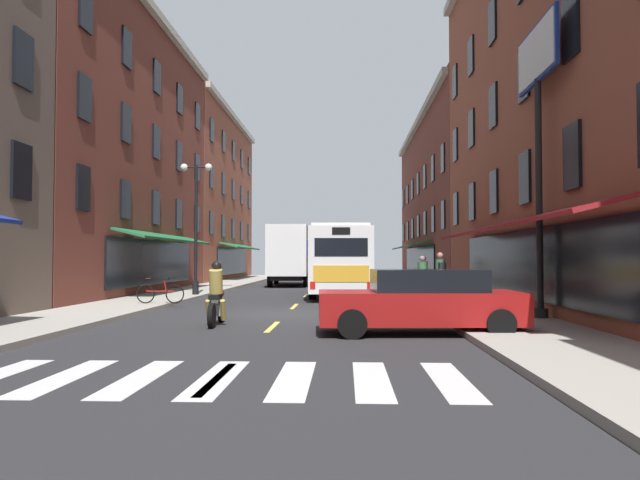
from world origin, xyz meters
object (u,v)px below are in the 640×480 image
object	(u,v)px
bicycle_near	(160,293)
sedan_near	(302,271)
sedan_mid	(421,301)
street_lamp_twin	(196,222)
pedestrian_near	(440,275)
pedestrian_far	(424,273)
box_truck	(290,255)
motorcycle_rider	(217,298)
pedestrian_mid	(422,276)
billboard_sign	(538,91)
transit_bus	(339,260)

from	to	relation	value
bicycle_near	sedan_near	bearing A→B (deg)	84.43
sedan_mid	street_lamp_twin	xyz separation A→B (m)	(-8.37, 12.48, 2.61)
bicycle_near	street_lamp_twin	distance (m)	6.07
sedan_mid	pedestrian_near	distance (m)	9.56
pedestrian_near	pedestrian_far	bearing A→B (deg)	76.05
box_truck	motorcycle_rider	world-z (taller)	box_truck
pedestrian_mid	street_lamp_twin	distance (m)	10.21
billboard_sign	sedan_near	bearing A→B (deg)	104.59
street_lamp_twin	sedan_mid	bearing A→B (deg)	-56.15
transit_bus	street_lamp_twin	bearing A→B (deg)	-159.31
bicycle_near	pedestrian_far	world-z (taller)	pedestrian_far
box_truck	pedestrian_near	world-z (taller)	box_truck
sedan_near	sedan_mid	world-z (taller)	sedan_mid
sedan_near	street_lamp_twin	world-z (taller)	street_lamp_twin
motorcycle_rider	street_lamp_twin	distance (m)	11.72
billboard_sign	pedestrian_mid	world-z (taller)	billboard_sign
pedestrian_near	pedestrian_mid	world-z (taller)	pedestrian_near
motorcycle_rider	street_lamp_twin	size ratio (longest dim) A/B	0.36
box_truck	street_lamp_twin	distance (m)	12.48
pedestrian_far	box_truck	bearing A→B (deg)	-97.13
bicycle_near	motorcycle_rider	bearing A→B (deg)	-60.01
motorcycle_rider	street_lamp_twin	bearing A→B (deg)	106.87
transit_bus	pedestrian_far	size ratio (longest dim) A/B	6.65
transit_bus	pedestrian_near	size ratio (longest dim) A/B	6.20
transit_bus	pedestrian_far	xyz separation A→B (m)	(4.35, 2.17, -0.64)
pedestrian_far	street_lamp_twin	world-z (taller)	street_lamp_twin
billboard_sign	pedestrian_mid	size ratio (longest dim) A/B	4.67
pedestrian_near	pedestrian_far	distance (m)	7.68
box_truck	bicycle_near	xyz separation A→B (m)	(-2.97, -17.38, -1.46)
sedan_mid	pedestrian_far	world-z (taller)	pedestrian_far
pedestrian_far	street_lamp_twin	distance (m)	11.84
sedan_near	pedestrian_mid	xyz separation A→B (m)	(6.75, -26.12, 0.32)
motorcycle_rider	street_lamp_twin	world-z (taller)	street_lamp_twin
sedan_near	street_lamp_twin	bearing A→B (deg)	-97.04
sedan_mid	pedestrian_mid	size ratio (longest dim) A/B	2.75
billboard_sign	street_lamp_twin	size ratio (longest dim) A/B	1.36
billboard_sign	pedestrian_near	size ratio (longest dim) A/B	4.34
pedestrian_near	pedestrian_mid	xyz separation A→B (m)	(-0.55, 1.10, -0.10)
pedestrian_mid	pedestrian_far	distance (m)	6.63
box_truck	bicycle_near	size ratio (longest dim) A/B	4.39
box_truck	pedestrian_far	distance (m)	10.70
pedestrian_near	street_lamp_twin	distance (m)	10.97
box_truck	sedan_near	bearing A→B (deg)	90.44
billboard_sign	motorcycle_rider	world-z (taller)	billboard_sign
motorcycle_rider	pedestrian_mid	distance (m)	10.99
pedestrian_near	pedestrian_far	xyz separation A→B (m)	(0.39, 7.67, -0.10)
sedan_near	pedestrian_mid	size ratio (longest dim) A/B	2.59
street_lamp_twin	sedan_near	bearing A→B (deg)	82.96
pedestrian_mid	bicycle_near	bearing A→B (deg)	-74.87
motorcycle_rider	sedan_near	bearing A→B (deg)	90.55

